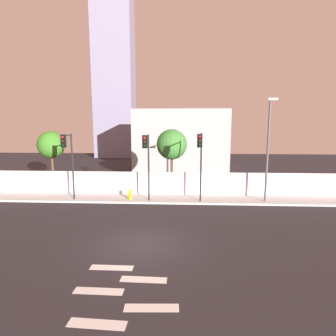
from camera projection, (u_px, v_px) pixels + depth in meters
ground_plane at (142, 244)px, 14.51m from camera, size 80.00×80.00×0.00m
sidewalk at (156, 199)px, 22.58m from camera, size 36.00×2.40×0.15m
perimeter_wall at (158, 183)px, 23.69m from camera, size 36.00×0.18×1.80m
crosswalk_marking at (121, 292)px, 10.48m from camera, size 3.81×3.89×0.01m
traffic_light_left at (200, 153)px, 20.36m from camera, size 0.45×1.82×5.02m
traffic_light_center at (147, 154)px, 20.79m from camera, size 0.36×1.39×4.91m
traffic_light_right at (68, 153)px, 21.05m from camera, size 0.36×1.43×4.94m
street_lamp_curbside at (268, 142)px, 20.71m from camera, size 0.83×2.37×7.38m
fire_hydrant at (130, 194)px, 22.02m from camera, size 0.44×0.26×0.83m
roadside_tree_leftmost at (51, 145)px, 25.23m from camera, size 2.33×2.33×5.16m
roadside_tree_midleft at (172, 145)px, 24.69m from camera, size 2.57×2.57×5.33m
low_building_distant at (181, 139)px, 36.98m from camera, size 11.57×6.00×7.39m
tower_on_skyline at (114, 53)px, 47.24m from camera, size 6.21×5.00×33.69m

